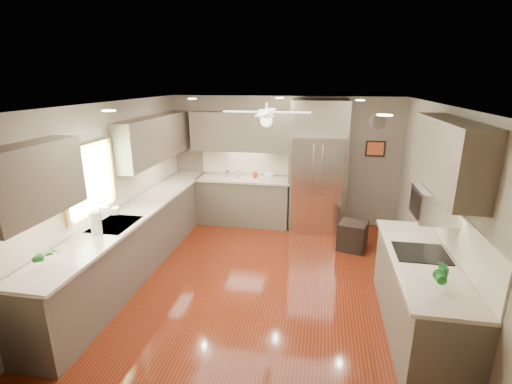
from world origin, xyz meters
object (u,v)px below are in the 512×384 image
(canister_c, at_px, (238,173))
(microwave, at_px, (435,204))
(refrigerator, at_px, (318,169))
(paper_towel, at_px, (96,223))
(soap_bottle, at_px, (116,210))
(potted_plant_left, at_px, (48,255))
(stool, at_px, (353,236))
(canister_b, at_px, (227,173))
(potted_plant_right, at_px, (443,274))
(canister_d, at_px, (255,175))
(bowl, at_px, (269,177))

(canister_c, height_order, microwave, microwave)
(refrigerator, height_order, paper_towel, refrigerator)
(soap_bottle, xyz_separation_m, potted_plant_left, (0.11, -1.50, 0.05))
(potted_plant_left, bearing_deg, paper_towel, 91.99)
(microwave, xyz_separation_m, paper_towel, (-4.00, -0.29, -0.40))
(stool, relative_size, paper_towel, 1.67)
(canister_b, distance_m, potted_plant_left, 4.05)
(canister_b, xyz_separation_m, potted_plant_left, (-0.86, -3.96, 0.08))
(microwave, bearing_deg, potted_plant_right, -97.20)
(soap_bottle, relative_size, stool, 0.35)
(microwave, bearing_deg, refrigerator, 116.09)
(canister_d, height_order, paper_towel, paper_towel)
(paper_towel, bearing_deg, bowl, 60.60)
(canister_d, bearing_deg, canister_b, 179.09)
(paper_towel, bearing_deg, canister_c, 70.12)
(refrigerator, relative_size, microwave, 4.45)
(potted_plant_right, distance_m, refrigerator, 3.78)
(canister_d, relative_size, microwave, 0.22)
(canister_c, distance_m, bowl, 0.62)
(canister_b, relative_size, refrigerator, 0.05)
(potted_plant_right, height_order, paper_towel, paper_towel)
(potted_plant_left, distance_m, stool, 4.56)
(canister_c, height_order, soap_bottle, soap_bottle)
(potted_plant_right, distance_m, paper_towel, 3.93)
(soap_bottle, xyz_separation_m, microwave, (4.08, -0.32, 0.44))
(canister_b, height_order, potted_plant_left, potted_plant_left)
(canister_b, distance_m, bowl, 0.84)
(stool, bearing_deg, refrigerator, 127.77)
(soap_bottle, distance_m, stool, 3.82)
(paper_towel, bearing_deg, canister_b, 73.75)
(soap_bottle, bearing_deg, canister_d, 57.90)
(stool, height_order, paper_towel, paper_towel)
(canister_c, distance_m, microwave, 4.03)
(canister_b, height_order, canister_d, canister_b)
(canister_d, xyz_separation_m, potted_plant_left, (-1.43, -3.95, 0.09))
(bowl, bearing_deg, microwave, -50.84)
(soap_bottle, bearing_deg, refrigerator, 40.94)
(canister_d, height_order, bowl, canister_d)
(canister_b, bearing_deg, canister_c, -0.31)
(soap_bottle, height_order, paper_towel, paper_towel)
(canister_b, distance_m, potted_plant_right, 4.72)
(canister_c, bearing_deg, stool, -22.47)
(canister_b, distance_m, soap_bottle, 2.65)
(bowl, xyz_separation_m, stool, (1.59, -0.91, -0.73))
(canister_c, xyz_separation_m, soap_bottle, (-1.19, -2.46, 0.01))
(refrigerator, bearing_deg, paper_towel, -131.68)
(canister_d, distance_m, refrigerator, 1.23)
(canister_d, relative_size, potted_plant_right, 0.41)
(potted_plant_left, distance_m, paper_towel, 0.89)
(canister_c, relative_size, stool, 0.31)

